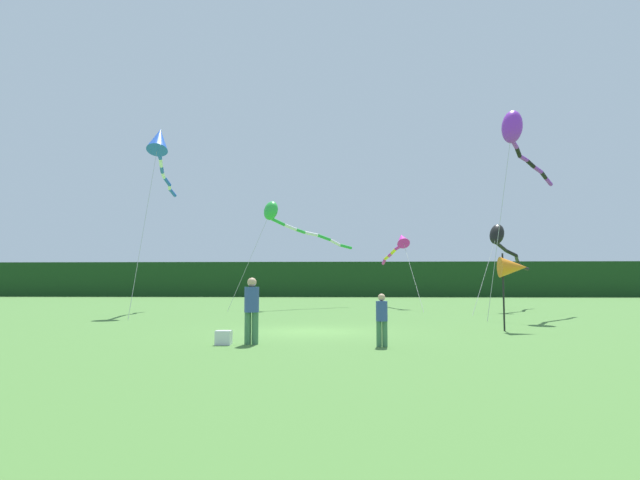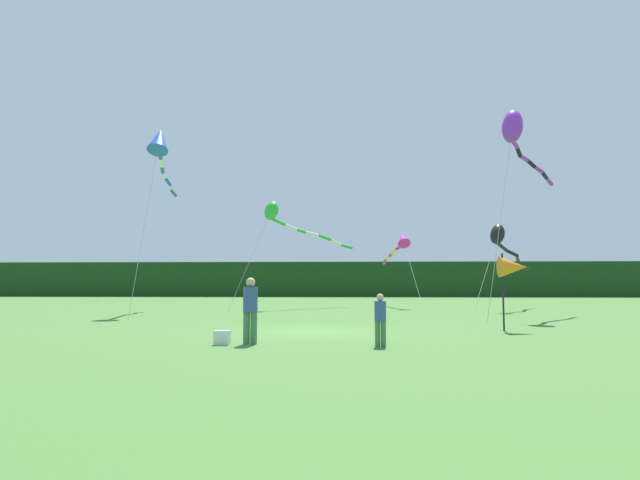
# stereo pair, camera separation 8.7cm
# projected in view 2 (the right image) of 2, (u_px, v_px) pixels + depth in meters

# --- Properties ---
(ground_plane) EXTENTS (120.00, 120.00, 0.00)m
(ground_plane) POSITION_uv_depth(u_px,v_px,m) (311.00, 331.00, 17.51)
(ground_plane) COLOR #477533
(distant_treeline) EXTENTS (108.00, 2.18, 4.08)m
(distant_treeline) POSITION_uv_depth(u_px,v_px,m) (337.00, 279.00, 62.47)
(distant_treeline) COLOR #193D19
(distant_treeline) RESTS_ON ground
(person_adult) EXTENTS (0.38, 0.38, 1.74)m
(person_adult) POSITION_uv_depth(u_px,v_px,m) (250.00, 307.00, 13.88)
(person_adult) COLOR #3F724C
(person_adult) RESTS_ON ground
(person_child) EXTENTS (0.29, 0.29, 1.33)m
(person_child) POSITION_uv_depth(u_px,v_px,m) (380.00, 317.00, 13.34)
(person_child) COLOR #3F724C
(person_child) RESTS_ON ground
(cooler_box) EXTENTS (0.40, 0.31, 0.37)m
(cooler_box) POSITION_uv_depth(u_px,v_px,m) (222.00, 338.00, 13.72)
(cooler_box) COLOR silver
(cooler_box) RESTS_ON ground
(banner_flag_pole) EXTENTS (0.90, 0.70, 2.60)m
(banner_flag_pole) POSITION_uv_depth(u_px,v_px,m) (513.00, 268.00, 17.74)
(banner_flag_pole) COLOR black
(banner_flag_pole) RESTS_ON ground
(kite_magenta) EXTENTS (1.64, 9.47, 5.06)m
(kite_magenta) POSITION_uv_depth(u_px,v_px,m) (400.00, 243.00, 34.70)
(kite_magenta) COLOR #B2B2B2
(kite_magenta) RESTS_ON ground
(kite_purple) EXTENTS (5.39, 6.47, 9.81)m
(kite_purple) POSITION_uv_depth(u_px,v_px,m) (515.00, 132.00, 25.09)
(kite_purple) COLOR #B2B2B2
(kite_purple) RESTS_ON ground
(kite_blue) EXTENTS (1.75, 9.92, 9.95)m
(kite_blue) POSITION_uv_depth(u_px,v_px,m) (160.00, 145.00, 28.05)
(kite_blue) COLOR #B2B2B2
(kite_blue) RESTS_ON ground
(kite_black) EXTENTS (5.66, 8.34, 5.08)m
(kite_black) POSITION_uv_depth(u_px,v_px,m) (502.00, 241.00, 30.54)
(kite_black) COLOR #B2B2B2
(kite_black) RESTS_ON ground
(kite_green) EXTENTS (7.23, 7.03, 6.77)m
(kite_green) POSITION_uv_depth(u_px,v_px,m) (282.00, 217.00, 33.29)
(kite_green) COLOR #B2B2B2
(kite_green) RESTS_ON ground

